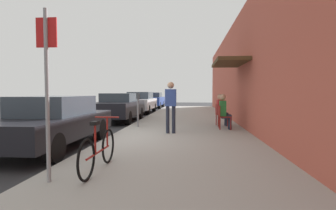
# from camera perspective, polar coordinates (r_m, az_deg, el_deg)

# --- Properties ---
(ground_plane) EXTENTS (60.00, 60.00, 0.00)m
(ground_plane) POSITION_cam_1_polar(r_m,az_deg,el_deg) (8.18, -13.23, -7.72)
(ground_plane) COLOR #2D2D30
(sidewalk_slab) EXTENTS (4.50, 32.00, 0.12)m
(sidewalk_slab) POSITION_cam_1_polar(r_m,az_deg,el_deg) (9.73, 3.36, -5.61)
(sidewalk_slab) COLOR #9E9B93
(sidewalk_slab) RESTS_ON ground_plane
(building_facade) EXTENTS (1.40, 32.00, 4.77)m
(building_facade) POSITION_cam_1_polar(r_m,az_deg,el_deg) (9.89, 17.54, 7.92)
(building_facade) COLOR #BC5442
(building_facade) RESTS_ON ground_plane
(parked_car_0) EXTENTS (1.80, 4.40, 1.38)m
(parked_car_0) POSITION_cam_1_polar(r_m,az_deg,el_deg) (7.60, -23.64, -3.26)
(parked_car_0) COLOR black
(parked_car_0) RESTS_ON ground_plane
(parked_car_1) EXTENTS (1.80, 4.40, 1.42)m
(parked_car_1) POSITION_cam_1_polar(r_m,az_deg,el_deg) (13.52, -10.48, -0.36)
(parked_car_1) COLOR black
(parked_car_1) RESTS_ON ground_plane
(parked_car_2) EXTENTS (1.80, 4.40, 1.49)m
(parked_car_2) POSITION_cam_1_polar(r_m,az_deg,el_deg) (18.72, -6.04, 0.60)
(parked_car_2) COLOR silver
(parked_car_2) RESTS_ON ground_plane
(parked_car_3) EXTENTS (1.80, 4.40, 1.44)m
(parked_car_3) POSITION_cam_1_polar(r_m,az_deg,el_deg) (24.60, -3.32, 1.11)
(parked_car_3) COLOR navy
(parked_car_3) RESTS_ON ground_plane
(parking_meter) EXTENTS (0.12, 0.10, 1.32)m
(parking_meter) POSITION_cam_1_polar(r_m,az_deg,el_deg) (10.37, -6.52, -0.51)
(parking_meter) COLOR slate
(parking_meter) RESTS_ON sidewalk_slab
(street_sign) EXTENTS (0.32, 0.06, 2.60)m
(street_sign) POSITION_cam_1_polar(r_m,az_deg,el_deg) (4.34, -24.70, 4.60)
(street_sign) COLOR gray
(street_sign) RESTS_ON sidewalk_slab
(bicycle_0) EXTENTS (0.46, 1.71, 0.90)m
(bicycle_0) POSITION_cam_1_polar(r_m,az_deg,el_deg) (4.77, -14.77, -9.45)
(bicycle_0) COLOR black
(bicycle_0) RESTS_ON sidewalk_slab
(cafe_chair_0) EXTENTS (0.44, 0.44, 0.87)m
(cafe_chair_0) POSITION_cam_1_polar(r_m,az_deg,el_deg) (9.86, 11.73, -2.25)
(cafe_chair_0) COLOR maroon
(cafe_chair_0) RESTS_ON sidewalk_slab
(seated_patron_0) EXTENTS (0.43, 0.36, 1.29)m
(seated_patron_0) POSITION_cam_1_polar(r_m,az_deg,el_deg) (9.86, 12.09, -1.14)
(seated_patron_0) COLOR #232838
(seated_patron_0) RESTS_ON sidewalk_slab
(cafe_chair_1) EXTENTS (0.49, 0.49, 0.87)m
(cafe_chair_1) POSITION_cam_1_polar(r_m,az_deg,el_deg) (10.82, 11.16, -1.80)
(cafe_chair_1) COLOR maroon
(cafe_chair_1) RESTS_ON sidewalk_slab
(seated_patron_1) EXTENTS (0.46, 0.39, 1.29)m
(seated_patron_1) POSITION_cam_1_polar(r_m,az_deg,el_deg) (10.82, 11.48, -0.78)
(seated_patron_1) COLOR #232838
(seated_patron_1) RESTS_ON sidewalk_slab
(pedestrian_standing) EXTENTS (0.36, 0.22, 1.70)m
(pedestrian_standing) POSITION_cam_1_polar(r_m,az_deg,el_deg) (8.70, 0.59, 0.41)
(pedestrian_standing) COLOR #232838
(pedestrian_standing) RESTS_ON sidewalk_slab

